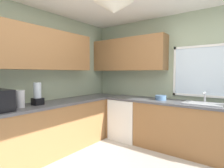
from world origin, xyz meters
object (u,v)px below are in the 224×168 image
object	(u,v)px
dishwasher	(127,119)
bowl	(161,98)
blender_appliance	(38,95)
sink_assembly	(203,103)
kettle	(20,99)

from	to	relation	value
dishwasher	bowl	size ratio (longest dim) A/B	4.15
dishwasher	blender_appliance	world-z (taller)	blender_appliance
bowl	blender_appliance	bearing A→B (deg)	-129.45
sink_assembly	bowl	distance (m)	0.73
dishwasher	kettle	world-z (taller)	kettle
blender_appliance	dishwasher	bearing A→B (deg)	68.27
bowl	blender_appliance	distance (m)	2.19
kettle	bowl	distance (m)	2.40
kettle	dishwasher	bearing A→B (deg)	71.77
sink_assembly	blender_appliance	bearing A→B (deg)	-141.33
sink_assembly	bowl	bearing A→B (deg)	-179.49
dishwasher	bowl	xyz separation A→B (m)	(0.73, 0.03, 0.51)
bowl	blender_appliance	world-z (taller)	blender_appliance
kettle	sink_assembly	bearing A→B (deg)	43.37
sink_assembly	bowl	world-z (taller)	sink_assembly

